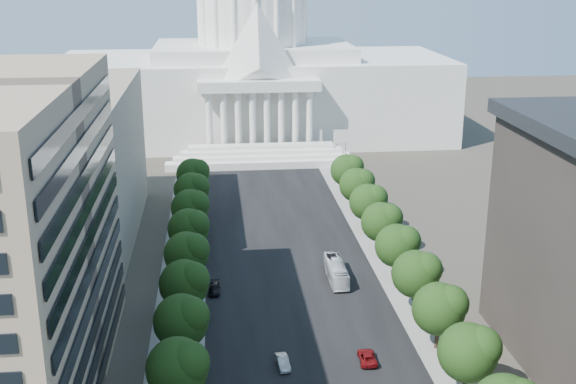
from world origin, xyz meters
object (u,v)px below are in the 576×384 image
object	(u,v)px
car_dark_b	(214,289)
city_bus	(336,271)
car_red	(367,357)
car_silver	(283,362)

from	to	relation	value
car_dark_b	city_bus	bearing A→B (deg)	10.40
car_red	city_bus	size ratio (longest dim) A/B	0.42
car_silver	city_bus	size ratio (longest dim) A/B	0.36
car_silver	car_red	world-z (taller)	car_silver
car_red	car_silver	bearing A→B (deg)	3.28
car_red	car_dark_b	distance (m)	32.04
car_silver	car_red	distance (m)	11.73
car_red	city_bus	xyz separation A→B (m)	(0.26, 27.32, 0.96)
car_silver	city_bus	bearing A→B (deg)	60.58
car_dark_b	city_bus	size ratio (longest dim) A/B	0.40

